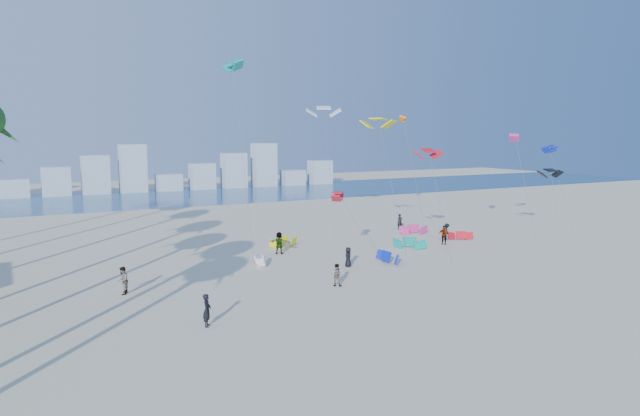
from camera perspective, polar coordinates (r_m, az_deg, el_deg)
name	(u,v)px	position (r m, az deg, el deg)	size (l,w,h in m)	color
ground	(414,330)	(31.84, 9.14, -11.62)	(220.00, 220.00, 0.00)	beige
ocean	(137,198)	(98.13, -17.33, 0.91)	(220.00, 220.00, 0.00)	navy
kitesurfer_near	(207,310)	(32.31, -10.91, -9.72)	(0.65, 0.43, 1.78)	black
kitesurfer_mid	(336,275)	(39.91, 1.60, -6.50)	(0.75, 0.58, 1.54)	gray
kitesurfers_far	(332,244)	(50.16, 1.13, -3.53)	(32.33, 13.33, 1.90)	black
grounded_kites	(377,243)	(53.27, 5.54, -3.40)	(23.03, 12.55, 0.96)	white
flying_kites	(398,126)	(55.72, 7.58, 7.86)	(35.82, 21.14, 16.50)	red
distant_skyline	(118,175)	(107.47, -19.04, 3.02)	(85.00, 3.00, 8.40)	#9EADBF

